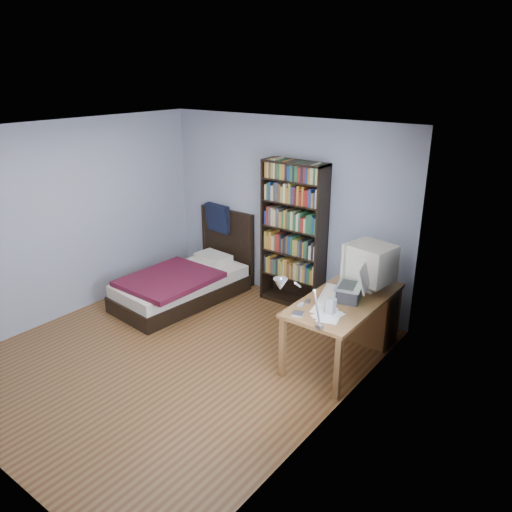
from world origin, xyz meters
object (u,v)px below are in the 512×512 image
(bed, at_px, (186,281))
(desk, at_px, (361,310))
(soda_can, at_px, (347,285))
(crt_monitor, at_px, (370,263))
(laptop, at_px, (351,291))
(speaker, at_px, (331,306))
(desk_lamp, at_px, (287,289))
(bookshelf, at_px, (293,235))
(keyboard, at_px, (331,294))

(bed, bearing_deg, desk, 8.87)
(soda_can, xyz_separation_m, bed, (-2.39, -0.18, -0.53))
(crt_monitor, bearing_deg, laptop, -90.61)
(laptop, height_order, speaker, laptop)
(desk_lamp, bearing_deg, speaker, 85.62)
(speaker, height_order, bookshelf, bookshelf)
(crt_monitor, bearing_deg, speaker, -91.42)
(speaker, distance_m, soda_can, 0.66)
(keyboard, height_order, soda_can, soda_can)
(desk, xyz_separation_m, speaker, (0.06, -0.85, 0.40))
(laptop, height_order, keyboard, laptop)
(soda_can, bearing_deg, bed, -175.72)
(desk_lamp, height_order, soda_can, desk_lamp)
(desk_lamp, distance_m, speaker, 0.85)
(speaker, bearing_deg, desk, 94.02)
(desk_lamp, xyz_separation_m, bed, (-2.49, 1.19, -0.99))
(desk, relative_size, laptop, 3.66)
(bookshelf, height_order, bed, bookshelf)
(desk, height_order, desk_lamp, desk_lamp)
(desk_lamp, distance_m, soda_can, 1.45)
(laptop, bearing_deg, desk_lamp, -93.64)
(desk, relative_size, soda_can, 13.69)
(speaker, xyz_separation_m, bed, (-2.54, 0.46, -0.55))
(desk, distance_m, keyboard, 0.59)
(bookshelf, bearing_deg, bed, -147.84)
(desk, distance_m, bed, 2.52)
(laptop, xyz_separation_m, bed, (-2.56, 0.06, -0.59))
(soda_can, relative_size, bookshelf, 0.06)
(crt_monitor, relative_size, bed, 0.26)
(crt_monitor, distance_m, bed, 2.70)
(crt_monitor, xyz_separation_m, keyboard, (-0.23, -0.44, -0.28))
(desk, xyz_separation_m, keyboard, (-0.16, -0.47, 0.33))
(laptop, height_order, desk_lamp, desk_lamp)
(desk, bearing_deg, crt_monitor, -16.90)
(soda_can, bearing_deg, bookshelf, 151.33)
(laptop, height_order, bookshelf, bookshelf)
(keyboard, bearing_deg, speaker, -78.19)
(crt_monitor, xyz_separation_m, soda_can, (-0.18, -0.19, -0.24))
(bookshelf, bearing_deg, desk, -18.35)
(keyboard, height_order, bookshelf, bookshelf)
(keyboard, height_order, speaker, speaker)
(bookshelf, bearing_deg, laptop, -33.52)
(bed, bearing_deg, keyboard, -1.92)
(desk, height_order, speaker, speaker)
(bookshelf, bearing_deg, crt_monitor, -18.27)
(desk_lamp, relative_size, keyboard, 1.34)
(bed, bearing_deg, desk_lamp, -25.48)
(crt_monitor, height_order, bookshelf, bookshelf)
(desk_lamp, bearing_deg, bookshelf, 121.74)
(laptop, relative_size, bookshelf, 0.21)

